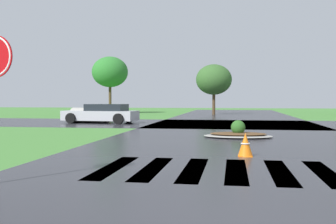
% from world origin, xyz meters
% --- Properties ---
extents(asphalt_roadway, '(9.82, 80.00, 0.01)m').
position_xyz_m(asphalt_roadway, '(0.00, 10.00, 0.00)').
color(asphalt_roadway, '#2B2B30').
rests_on(asphalt_roadway, ground).
extents(asphalt_cross_road, '(90.00, 8.84, 0.01)m').
position_xyz_m(asphalt_cross_road, '(0.00, 20.17, 0.00)').
color(asphalt_cross_road, '#2B2B30').
rests_on(asphalt_cross_road, ground).
extents(crosswalk_stripes, '(5.85, 3.11, 0.01)m').
position_xyz_m(crosswalk_stripes, '(0.00, 4.36, 0.00)').
color(crosswalk_stripes, white).
rests_on(crosswalk_stripes, ground).
extents(median_island, '(2.68, 1.65, 0.68)m').
position_xyz_m(median_island, '(0.13, 11.76, 0.15)').
color(median_island, '#9E9B93').
rests_on(median_island, ground).
extents(car_silver_hatch, '(4.72, 2.35, 1.18)m').
position_xyz_m(car_silver_hatch, '(-8.14, 19.87, 0.58)').
color(car_silver_hatch, '#B7B7BF').
rests_on(car_silver_hatch, ground).
extents(drainage_pipe_stack, '(2.66, 1.47, 0.95)m').
position_xyz_m(drainage_pipe_stack, '(-8.97, 20.09, 0.47)').
color(drainage_pipe_stack, '#9E9B93').
rests_on(drainage_pipe_stack, ground).
extents(traffic_cone, '(0.40, 0.40, 0.63)m').
position_xyz_m(traffic_cone, '(0.26, 6.52, 0.30)').
color(traffic_cone, orange).
rests_on(traffic_cone, ground).
extents(background_treeline, '(38.40, 4.64, 5.76)m').
position_xyz_m(background_treeline, '(1.75, 34.89, 3.50)').
color(background_treeline, '#4C3823').
rests_on(background_treeline, ground).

